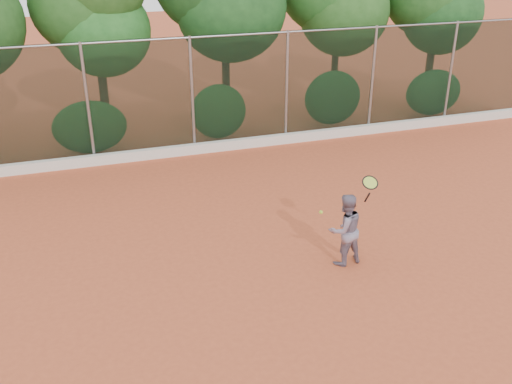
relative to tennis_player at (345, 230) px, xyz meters
name	(u,v)px	position (x,y,z in m)	size (l,w,h in m)	color
ground	(271,267)	(-1.46, 0.29, -0.77)	(80.00, 80.00, 0.00)	#C2522D
concrete_curb	(196,149)	(-1.46, 7.11, -0.62)	(24.00, 0.20, 0.30)	silver
tennis_player	(345,230)	(0.00, 0.00, 0.00)	(0.75, 0.58, 1.54)	slate
chainlink_fence	(192,92)	(-1.46, 7.29, 1.09)	(24.09, 0.09, 3.50)	black
tennis_racket	(370,184)	(0.47, -0.01, 0.94)	(0.36, 0.33, 0.60)	black
tennis_ball_in_flight	(321,212)	(-0.74, -0.38, 0.69)	(0.07, 0.07, 0.07)	#AED22F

